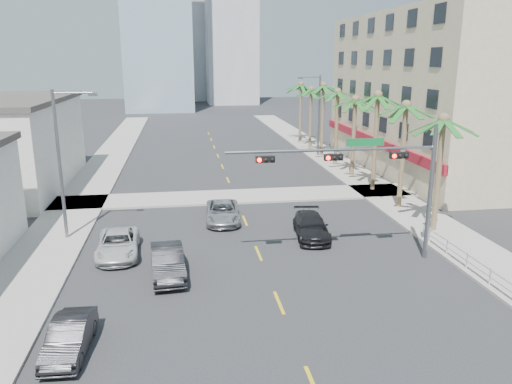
# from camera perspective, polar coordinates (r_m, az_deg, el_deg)

# --- Properties ---
(ground) EXTENTS (260.00, 260.00, 0.00)m
(ground) POSITION_cam_1_polar(r_m,az_deg,el_deg) (19.70, 5.02, -17.80)
(ground) COLOR #262628
(ground) RESTS_ON ground
(sidewalk_right) EXTENTS (4.00, 120.00, 0.15)m
(sidewalk_right) POSITION_cam_1_polar(r_m,az_deg,el_deg) (40.89, 14.89, -0.57)
(sidewalk_right) COLOR gray
(sidewalk_right) RESTS_ON ground
(sidewalk_left) EXTENTS (4.00, 120.00, 0.15)m
(sidewalk_left) POSITION_cam_1_polar(r_m,az_deg,el_deg) (38.41, -20.15, -1.99)
(sidewalk_left) COLOR gray
(sidewalk_left) RESTS_ON ground
(sidewalk_cross) EXTENTS (80.00, 4.00, 0.15)m
(sidewalk_cross) POSITION_cam_1_polar(r_m,az_deg,el_deg) (39.73, -2.39, -0.52)
(sidewalk_cross) COLOR gray
(sidewalk_cross) RESTS_ON ground
(building_right) EXTENTS (15.25, 28.00, 15.00)m
(building_right) POSITION_cam_1_polar(r_m,az_deg,el_deg) (53.05, 21.23, 10.52)
(building_right) COLOR tan
(building_right) RESTS_ON ground
(tower_far_center) EXTENTS (16.00, 16.00, 42.00)m
(tower_far_center) POSITION_cam_1_polar(r_m,az_deg,el_deg) (141.47, -8.63, 18.94)
(tower_far_center) COLOR #ADADB2
(tower_far_center) RESTS_ON ground
(traffic_signal_mast) EXTENTS (11.12, 0.54, 7.20)m
(traffic_signal_mast) POSITION_cam_1_polar(r_m,az_deg,el_deg) (26.57, 13.43, 2.40)
(traffic_signal_mast) COLOR slate
(traffic_signal_mast) RESTS_ON ground
(palm_tree_0) EXTENTS (4.80, 4.80, 7.80)m
(palm_tree_0) POSITION_cam_1_polar(r_m,az_deg,el_deg) (32.37, 20.64, 7.66)
(palm_tree_0) COLOR brown
(palm_tree_0) RESTS_ON ground
(palm_tree_1) EXTENTS (4.80, 4.80, 8.16)m
(palm_tree_1) POSITION_cam_1_polar(r_m,az_deg,el_deg) (36.94, 16.79, 9.31)
(palm_tree_1) COLOR brown
(palm_tree_1) RESTS_ON ground
(palm_tree_2) EXTENTS (4.80, 4.80, 8.52)m
(palm_tree_2) POSITION_cam_1_polar(r_m,az_deg,el_deg) (41.66, 13.77, 10.56)
(palm_tree_2) COLOR brown
(palm_tree_2) RESTS_ON ground
(palm_tree_3) EXTENTS (4.80, 4.80, 7.80)m
(palm_tree_3) POSITION_cam_1_polar(r_m,az_deg,el_deg) (46.55, 11.29, 10.25)
(palm_tree_3) COLOR brown
(palm_tree_3) RESTS_ON ground
(palm_tree_4) EXTENTS (4.80, 4.80, 8.16)m
(palm_tree_4) POSITION_cam_1_polar(r_m,az_deg,el_deg) (51.44, 9.34, 11.14)
(palm_tree_4) COLOR brown
(palm_tree_4) RESTS_ON ground
(palm_tree_5) EXTENTS (4.80, 4.80, 8.52)m
(palm_tree_5) POSITION_cam_1_polar(r_m,az_deg,el_deg) (56.39, 7.72, 11.87)
(palm_tree_5) COLOR brown
(palm_tree_5) RESTS_ON ground
(palm_tree_6) EXTENTS (4.80, 4.80, 7.80)m
(palm_tree_6) POSITION_cam_1_polar(r_m,az_deg,el_deg) (61.43, 6.32, 11.50)
(palm_tree_6) COLOR brown
(palm_tree_6) RESTS_ON ground
(palm_tree_7) EXTENTS (4.80, 4.80, 8.16)m
(palm_tree_7) POSITION_cam_1_polar(r_m,az_deg,el_deg) (66.44, 5.16, 12.08)
(palm_tree_7) COLOR brown
(palm_tree_7) RESTS_ON ground
(streetlight_left) EXTENTS (2.55, 0.25, 9.00)m
(streetlight_left) POSITION_cam_1_polar(r_m,az_deg,el_deg) (31.36, -21.23, 3.65)
(streetlight_left) COLOR slate
(streetlight_left) RESTS_ON ground
(streetlight_right) EXTENTS (2.55, 0.25, 9.00)m
(streetlight_right) POSITION_cam_1_polar(r_m,az_deg,el_deg) (56.42, 7.02, 9.12)
(streetlight_right) COLOR slate
(streetlight_right) RESTS_ON ground
(guardrail) EXTENTS (0.08, 8.08, 1.00)m
(guardrail) POSITION_cam_1_polar(r_m,az_deg,el_deg) (28.18, 22.99, -7.04)
(guardrail) COLOR silver
(guardrail) RESTS_ON ground
(car_parked_mid) EXTENTS (1.52, 3.90, 1.27)m
(car_parked_mid) POSITION_cam_1_polar(r_m,az_deg,el_deg) (20.53, -20.54, -15.27)
(car_parked_mid) COLOR black
(car_parked_mid) RESTS_ON ground
(car_parked_far) EXTENTS (2.43, 4.92, 1.34)m
(car_parked_far) POSITION_cam_1_polar(r_m,az_deg,el_deg) (28.99, -15.50, -5.76)
(car_parked_far) COLOR silver
(car_parked_far) RESTS_ON ground
(car_lane_left) EXTENTS (1.94, 4.66, 1.50)m
(car_lane_left) POSITION_cam_1_polar(r_m,az_deg,el_deg) (25.78, -10.06, -7.87)
(car_lane_left) COLOR black
(car_lane_left) RESTS_ON ground
(car_lane_center) EXTENTS (2.50, 4.93, 1.33)m
(car_lane_center) POSITION_cam_1_polar(r_m,az_deg,el_deg) (33.77, -3.83, -2.29)
(car_lane_center) COLOR #B2B1B6
(car_lane_center) RESTS_ON ground
(car_lane_right) EXTENTS (2.43, 4.92, 1.37)m
(car_lane_right) POSITION_cam_1_polar(r_m,az_deg,el_deg) (30.95, 6.32, -3.93)
(car_lane_right) COLOR black
(car_lane_right) RESTS_ON ground
(pedestrian) EXTENTS (0.68, 0.67, 1.59)m
(pedestrian) POSITION_cam_1_polar(r_m,az_deg,el_deg) (31.82, 18.80, -3.64)
(pedestrian) COLOR silver
(pedestrian) RESTS_ON sidewalk_right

